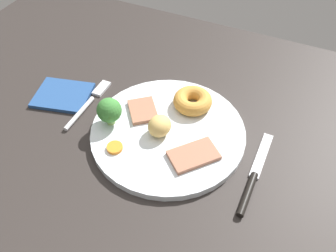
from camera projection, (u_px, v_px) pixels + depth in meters
The scene contains 11 objects.
dining_table at pixel (160, 144), 66.74cm from camera, with size 120.00×84.00×3.60cm, color #2B2623.
dinner_plate at pixel (168, 132), 65.46cm from camera, with size 28.56×28.56×1.40cm, color white.
meat_slice_main at pixel (194, 155), 60.40cm from camera, with size 8.27×5.03×0.80cm, color #9E664C.
meat_slice_under at pixel (143, 110), 67.82cm from camera, with size 6.38×4.97×0.80cm, color #9E664C.
yorkshire_pudding at pixel (193, 101), 68.24cm from camera, with size 7.57×7.57×2.76cm, color #C68938.
roast_potato_left at pixel (160, 124), 63.30cm from camera, with size 4.58×4.01×3.83cm, color #D8B260.
carrot_coin_front at pixel (115, 148), 61.66cm from camera, with size 2.84×2.84×0.62cm, color orange.
broccoli_floret at pixel (109, 111), 63.95cm from camera, with size 4.59×4.59×5.49cm.
fork at pixel (89, 102), 71.38cm from camera, with size 2.06×15.27×0.90cm.
knife at pixel (253, 179), 58.70cm from camera, with size 1.73×18.50×1.20cm.
folded_napkin at pixel (63, 95), 72.86cm from camera, with size 11.00×9.00×0.80cm, color navy.
Camera 1 is at (19.33, -38.29, 53.07)cm, focal length 37.73 mm.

